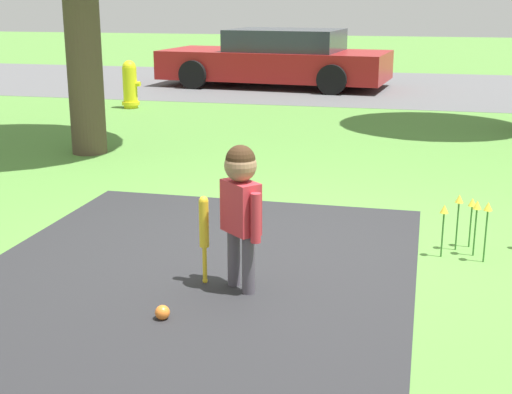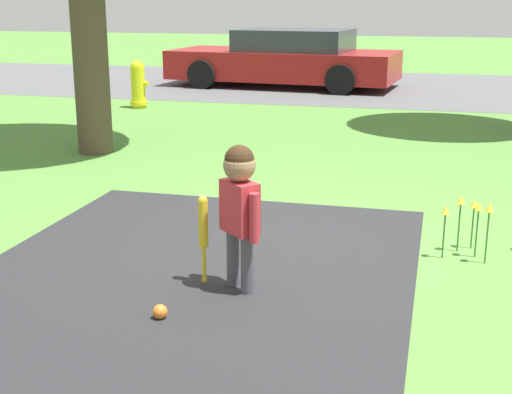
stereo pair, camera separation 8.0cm
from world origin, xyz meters
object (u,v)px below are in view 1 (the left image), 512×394
object	(u,v)px
child	(241,197)
fire_hydrant	(130,85)
sports_ball	(162,312)
parked_car	(277,59)
baseball_bat	(204,227)

from	to	relation	value
child	fire_hydrant	world-z (taller)	child
sports_ball	parked_car	bearing A→B (deg)	98.50
sports_ball	fire_hydrant	distance (m)	8.24
fire_hydrant	parked_car	bearing A→B (deg)	63.42
child	fire_hydrant	size ratio (longest dim) A/B	1.18
parked_car	fire_hydrant	bearing A→B (deg)	68.50
baseball_bat	sports_ball	bearing A→B (deg)	-97.31
fire_hydrant	parked_car	world-z (taller)	parked_car
baseball_bat	sports_ball	xyz separation A→B (m)	(-0.07, -0.58, -0.33)
child	parked_car	bearing A→B (deg)	141.62
sports_ball	fire_hydrant	bearing A→B (deg)	114.35
sports_ball	parked_car	size ratio (longest dim) A/B	0.02
child	sports_ball	world-z (taller)	child
baseball_bat	parked_car	bearing A→B (deg)	99.36
baseball_bat	fire_hydrant	world-z (taller)	fire_hydrant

